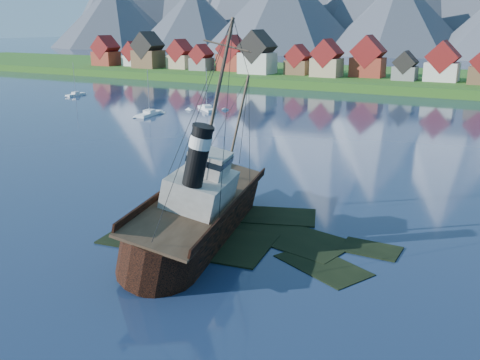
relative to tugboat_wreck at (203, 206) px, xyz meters
The scene contains 9 objects.
ground 4.30m from the tugboat_wreck, 13.59° to the right, with size 1400.00×1400.00×0.00m, color #172540.
shoal 5.98m from the tugboat_wreck, 17.48° to the left, with size 31.71×21.24×1.14m.
shore_bank 169.36m from the tugboat_wreck, 89.03° to the left, with size 600.00×80.00×3.20m, color #174C15.
seawall 131.38m from the tugboat_wreck, 88.75° to the left, with size 600.00×2.50×2.00m, color #3F3D38.
town 154.60m from the tugboat_wreck, 101.30° to the left, with size 250.96×16.69×17.30m.
tugboat_wreck is the anchor object (origin of this frame).
sailboat_a 81.48m from the tugboat_wreck, 132.34° to the left, with size 3.79×10.02×11.94m.
sailboat_b 127.27m from the tugboat_wreck, 141.57° to the left, with size 2.33×7.69×11.01m.
sailboat_c 87.67m from the tugboat_wreck, 122.02° to the left, with size 8.55×7.57×11.82m.
Camera 1 is at (27.87, -46.37, 22.62)m, focal length 40.00 mm.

